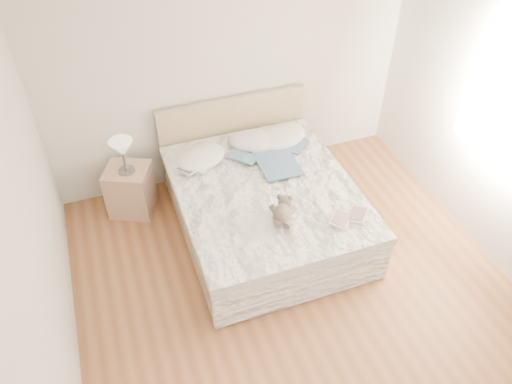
% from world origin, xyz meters
% --- Properties ---
extents(floor, '(4.00, 4.50, 0.00)m').
position_xyz_m(floor, '(0.00, 0.00, 0.00)').
color(floor, brown).
rests_on(floor, ground).
extents(ceiling, '(4.00, 4.50, 0.00)m').
position_xyz_m(ceiling, '(0.00, 0.00, 2.70)').
color(ceiling, white).
rests_on(ceiling, ground).
extents(wall_back, '(4.00, 0.02, 2.70)m').
position_xyz_m(wall_back, '(0.00, 2.25, 1.35)').
color(wall_back, beige).
rests_on(wall_back, ground).
extents(wall_left, '(0.02, 4.50, 2.70)m').
position_xyz_m(wall_left, '(-2.00, 0.00, 1.35)').
color(wall_left, beige).
rests_on(wall_left, ground).
extents(bed, '(1.72, 2.14, 1.00)m').
position_xyz_m(bed, '(0.00, 1.19, 0.31)').
color(bed, tan).
rests_on(bed, floor).
extents(nightstand, '(0.58, 0.55, 0.56)m').
position_xyz_m(nightstand, '(-1.26, 1.90, 0.28)').
color(nightstand, tan).
rests_on(nightstand, floor).
extents(table_lamp, '(0.29, 0.29, 0.38)m').
position_xyz_m(table_lamp, '(-1.25, 1.87, 0.83)').
color(table_lamp, '#4E4843').
rests_on(table_lamp, nightstand).
extents(pillow_left, '(0.67, 0.58, 0.17)m').
position_xyz_m(pillow_left, '(-0.49, 1.73, 0.64)').
color(pillow_left, white).
rests_on(pillow_left, bed).
extents(pillow_middle, '(0.66, 0.57, 0.17)m').
position_xyz_m(pillow_middle, '(0.13, 1.83, 0.64)').
color(pillow_middle, white).
rests_on(pillow_middle, bed).
extents(pillow_right, '(0.68, 0.58, 0.17)m').
position_xyz_m(pillow_right, '(0.45, 1.80, 0.64)').
color(pillow_right, white).
rests_on(pillow_right, bed).
extents(blouse, '(0.63, 0.67, 0.02)m').
position_xyz_m(blouse, '(0.23, 1.43, 0.63)').
color(blouse, '#375675').
rests_on(blouse, bed).
extents(photo_book, '(0.35, 0.33, 0.02)m').
position_xyz_m(photo_book, '(-0.62, 1.59, 0.63)').
color(photo_book, silver).
rests_on(photo_book, bed).
extents(childrens_book, '(0.41, 0.41, 0.02)m').
position_xyz_m(childrens_book, '(0.56, 0.43, 0.63)').
color(childrens_book, '#F8E8C6').
rests_on(childrens_book, bed).
extents(teddy_bear, '(0.32, 0.37, 0.16)m').
position_xyz_m(teddy_bear, '(-0.04, 0.60, 0.65)').
color(teddy_bear, brown).
rests_on(teddy_bear, bed).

